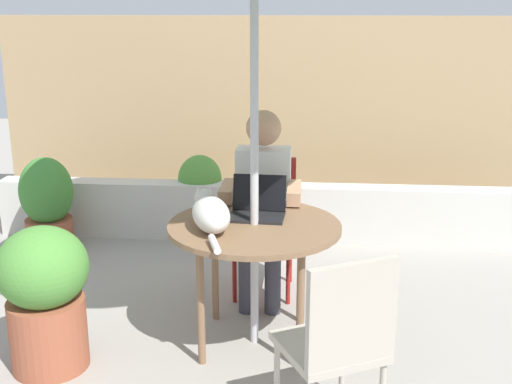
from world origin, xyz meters
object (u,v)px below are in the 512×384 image
laptop (258,204)px  chair_empty (339,336)px  cat (210,213)px  potted_plant_by_chair (47,203)px  potted_plant_corner (200,192)px  patio_table (254,235)px  chair_occupied (264,215)px  potted_plant_near_fence (45,294)px  person_seated (263,197)px

laptop → chair_empty: bearing=-67.2°
laptop → cat: bearing=-133.6°
chair_empty → potted_plant_by_chair: (-2.13, 2.14, -0.13)m
potted_plant_corner → patio_table: bearing=-71.4°
patio_table → cat: cat is taller
chair_occupied → potted_plant_by_chair: (-1.70, 0.55, -0.13)m
cat → potted_plant_near_fence: size_ratio=0.83×
laptop → potted_plant_by_chair: laptop is taller
person_seated → potted_plant_near_fence: size_ratio=1.57×
potted_plant_corner → laptop: bearing=-69.5°
patio_table → laptop: bearing=87.1°
chair_occupied → laptop: 0.65m
laptop → cat: (-0.23, -0.24, 0.02)m
chair_empty → cat: 1.04m
chair_empty → cat: size_ratio=1.37×
chair_occupied → person_seated: (0.00, -0.16, 0.17)m
chair_empty → laptop: bearing=112.8°
potted_plant_near_fence → potted_plant_by_chair: bearing=111.6°
chair_occupied → person_seated: size_ratio=0.72×
person_seated → potted_plant_near_fence: (-1.05, -0.95, -0.27)m
chair_occupied → potted_plant_corner: (-0.60, 1.05, -0.16)m
cat → potted_plant_by_chair: bearing=136.8°
potted_plant_by_chair → potted_plant_corner: potted_plant_by_chair is taller
laptop → potted_plant_corner: 1.80m
chair_empty → potted_plant_corner: bearing=111.4°
patio_table → potted_plant_near_fence: (-1.05, -0.35, -0.22)m
patio_table → potted_plant_by_chair: 2.15m
laptop → potted_plant_by_chair: size_ratio=0.43×
chair_occupied → laptop: (0.01, -0.59, 0.26)m
cat → potted_plant_corner: bearing=101.4°
chair_empty → potted_plant_by_chair: chair_empty is taller
potted_plant_by_chair → chair_empty: bearing=-45.2°
cat → potted_plant_near_fence: (-0.82, -0.27, -0.37)m
chair_empty → potted_plant_corner: 2.84m
chair_empty → chair_occupied: bearing=105.1°
cat → potted_plant_corner: size_ratio=0.98×
chair_empty → potted_plant_near_fence: 1.56m
chair_empty → potted_plant_near_fence: size_ratio=1.13×
chair_empty → laptop: size_ratio=2.79×
chair_empty → person_seated: person_seated is taller
patio_table → person_seated: bearing=90.0°
laptop → potted_plant_near_fence: (-1.05, -0.51, -0.35)m
chair_occupied → potted_plant_near_fence: chair_occupied is taller
patio_table → person_seated: 0.60m
chair_occupied → potted_plant_near_fence: 1.52m
chair_occupied → cat: size_ratio=1.37×
chair_empty → potted_plant_near_fence: (-1.48, 0.49, -0.09)m
patio_table → person_seated: (0.00, 0.59, 0.04)m
cat → laptop: bearing=46.4°
patio_table → chair_empty: bearing=-63.0°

